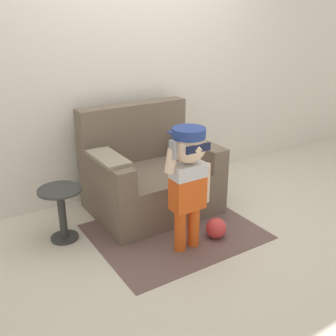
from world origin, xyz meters
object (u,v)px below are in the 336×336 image
armchair (149,175)px  person_child (188,171)px  side_table (62,209)px  toy_ball (216,228)px

armchair → person_child: size_ratio=1.13×
armchair → side_table: size_ratio=2.46×
armchair → side_table: bearing=-171.9°
person_child → side_table: person_child is taller
person_child → toy_ball: size_ratio=5.72×
armchair → person_child: (-0.10, -0.76, 0.33)m
armchair → person_child: bearing=-97.4°
armchair → person_child: 0.84m
person_child → toy_ball: 0.63m
side_table → toy_ball: (1.05, -0.65, -0.19)m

